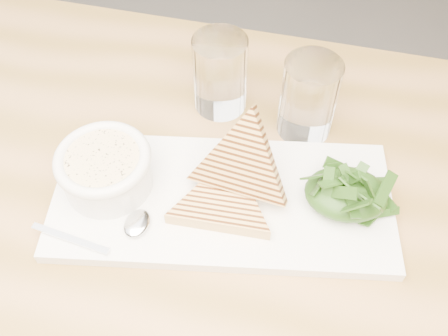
# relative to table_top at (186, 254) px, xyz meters

# --- Properties ---
(table_top) EXTENTS (1.39, 1.02, 0.04)m
(table_top) POSITION_rel_table_top_xyz_m (0.00, 0.00, 0.00)
(table_top) COLOR #A77844
(table_top) RESTS_ON ground
(platter) EXTENTS (0.44, 0.22, 0.02)m
(platter) POSITION_rel_table_top_xyz_m (0.04, 0.07, 0.03)
(platter) COLOR white
(platter) RESTS_ON table_top
(soup_bowl) EXTENTS (0.11, 0.11, 0.04)m
(soup_bowl) POSITION_rel_table_top_xyz_m (-0.11, 0.07, 0.06)
(soup_bowl) COLOR white
(soup_bowl) RESTS_ON platter
(soup) EXTENTS (0.09, 0.09, 0.01)m
(soup) POSITION_rel_table_top_xyz_m (-0.11, 0.07, 0.09)
(soup) COLOR beige
(soup) RESTS_ON soup_bowl
(bowl_rim) EXTENTS (0.12, 0.12, 0.01)m
(bowl_rim) POSITION_rel_table_top_xyz_m (-0.11, 0.07, 0.09)
(bowl_rim) COLOR white
(bowl_rim) RESTS_ON soup_bowl
(sandwich_flat) EXTENTS (0.16, 0.16, 0.02)m
(sandwich_flat) POSITION_rel_table_top_xyz_m (0.04, 0.05, 0.05)
(sandwich_flat) COLOR tan
(sandwich_flat) RESTS_ON platter
(sandwich_lean) EXTENTS (0.18, 0.18, 0.17)m
(sandwich_lean) POSITION_rel_table_top_xyz_m (0.06, 0.08, 0.09)
(sandwich_lean) COLOR tan
(sandwich_lean) RESTS_ON sandwich_flat
(salad_base) EXTENTS (0.10, 0.08, 0.04)m
(salad_base) POSITION_rel_table_top_xyz_m (0.19, 0.07, 0.06)
(salad_base) COLOR black
(salad_base) RESTS_ON platter
(arugula_pile) EXTENTS (0.11, 0.10, 0.05)m
(arugula_pile) POSITION_rel_table_top_xyz_m (0.19, 0.07, 0.06)
(arugula_pile) COLOR #2F5916
(arugula_pile) RESTS_ON platter
(spoon_bowl) EXTENTS (0.04, 0.05, 0.01)m
(spoon_bowl) POSITION_rel_table_top_xyz_m (-0.06, 0.01, 0.04)
(spoon_bowl) COLOR silver
(spoon_bowl) RESTS_ON platter
(spoon_handle) EXTENTS (0.10, 0.03, 0.00)m
(spoon_handle) POSITION_rel_table_top_xyz_m (-0.13, -0.02, 0.04)
(spoon_handle) COLOR silver
(spoon_handle) RESTS_ON platter
(glass_near) EXTENTS (0.08, 0.08, 0.12)m
(glass_near) POSITION_rel_table_top_xyz_m (0.02, 0.25, 0.08)
(glass_near) COLOR white
(glass_near) RESTS_ON table_top
(glass_far) EXTENTS (0.08, 0.08, 0.12)m
(glass_far) POSITION_rel_table_top_xyz_m (0.14, 0.21, 0.08)
(glass_far) COLOR white
(glass_far) RESTS_ON table_top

